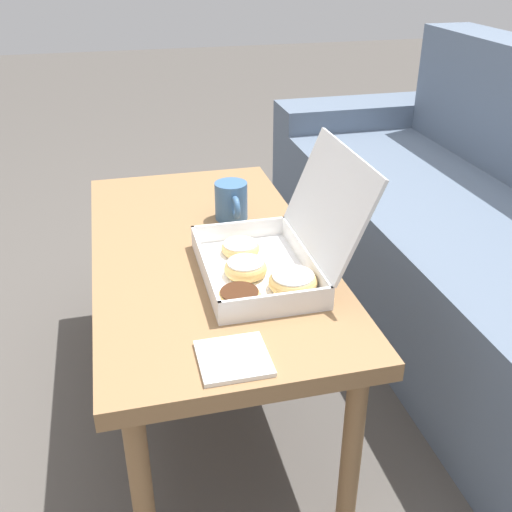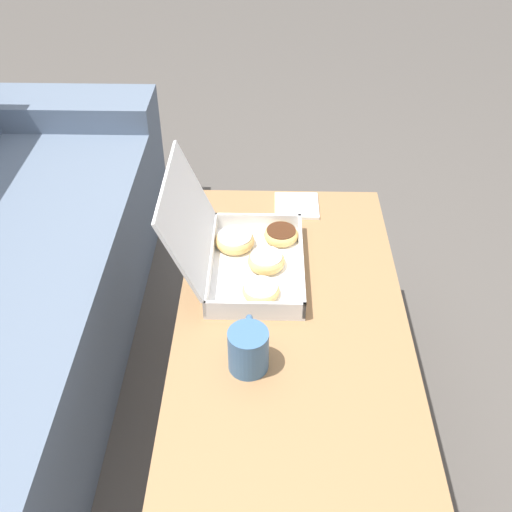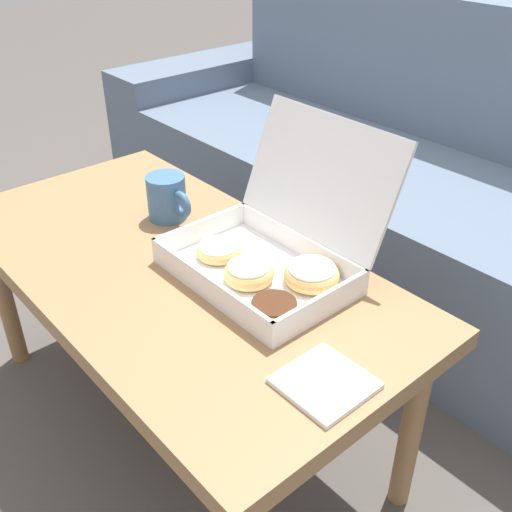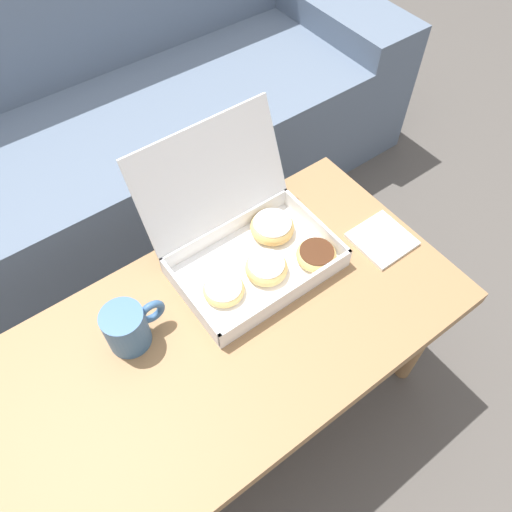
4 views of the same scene
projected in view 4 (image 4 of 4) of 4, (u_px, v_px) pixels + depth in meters
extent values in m
plane|color=#514C47|center=(199.00, 366.00, 1.53)|extent=(12.00, 12.00, 0.00)
cube|color=slate|center=(91.00, 197.00, 1.65)|extent=(1.97, 0.56, 0.43)
cube|color=slate|center=(24.00, 86.00, 1.66)|extent=(1.97, 0.20, 0.86)
cube|color=slate|center=(324.00, 57.00, 2.05)|extent=(0.24, 0.76, 0.53)
cube|color=#997047|center=(220.00, 338.00, 1.09)|extent=(1.10, 0.56, 0.04)
cylinder|color=#997047|center=(421.00, 340.00, 1.35)|extent=(0.04, 0.04, 0.43)
cylinder|color=#997047|center=(8.00, 425.00, 1.21)|extent=(0.04, 0.04, 0.43)
cylinder|color=#997047|center=(315.00, 237.00, 1.55)|extent=(0.04, 0.04, 0.43)
cube|color=white|center=(256.00, 268.00, 1.17)|extent=(0.37, 0.25, 0.01)
cube|color=white|center=(288.00, 296.00, 1.09)|extent=(0.37, 0.01, 0.05)
cube|color=white|center=(227.00, 229.00, 1.20)|extent=(0.37, 0.01, 0.05)
cube|color=white|center=(190.00, 300.00, 1.08)|extent=(0.01, 0.25, 0.05)
cube|color=white|center=(315.00, 225.00, 1.21)|extent=(0.01, 0.25, 0.05)
cube|color=white|center=(211.00, 176.00, 1.12)|extent=(0.37, 0.10, 0.23)
torus|color=#E0B266|center=(266.00, 268.00, 1.14)|extent=(0.10, 0.10, 0.04)
cylinder|color=white|center=(266.00, 265.00, 1.13)|extent=(0.08, 0.08, 0.02)
torus|color=#E0B266|center=(224.00, 289.00, 1.11)|extent=(0.09, 0.09, 0.03)
cylinder|color=white|center=(224.00, 287.00, 1.11)|extent=(0.08, 0.08, 0.01)
torus|color=#E0B266|center=(272.00, 227.00, 1.21)|extent=(0.11, 0.11, 0.04)
cylinder|color=white|center=(272.00, 224.00, 1.20)|extent=(0.09, 0.09, 0.02)
torus|color=#E0B266|center=(316.00, 255.00, 1.17)|extent=(0.10, 0.10, 0.03)
cylinder|color=#472614|center=(317.00, 253.00, 1.16)|extent=(0.08, 0.08, 0.01)
cylinder|color=#3D6693|center=(126.00, 328.00, 1.02)|extent=(0.09, 0.09, 0.10)
torus|color=#3D6693|center=(151.00, 312.00, 1.04)|extent=(0.06, 0.02, 0.06)
cube|color=white|center=(382.00, 239.00, 1.22)|extent=(0.13, 0.13, 0.01)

